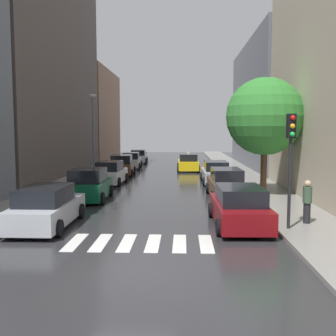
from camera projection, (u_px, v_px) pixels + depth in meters
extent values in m
cube|color=#29292C|center=(166.00, 175.00, 34.70)|extent=(28.00, 72.00, 0.04)
cube|color=gray|center=(93.00, 173.00, 34.94)|extent=(3.00, 72.00, 0.15)
cube|color=gray|center=(241.00, 174.00, 34.45)|extent=(3.00, 72.00, 0.15)
cube|color=silver|center=(75.00, 242.00, 13.64)|extent=(0.45, 2.20, 0.01)
cube|color=silver|center=(101.00, 242.00, 13.61)|extent=(0.45, 2.20, 0.01)
cube|color=silver|center=(127.00, 243.00, 13.57)|extent=(0.45, 2.20, 0.01)
cube|color=silver|center=(153.00, 243.00, 13.54)|extent=(0.45, 2.20, 0.01)
cube|color=silver|center=(180.00, 243.00, 13.50)|extent=(0.45, 2.20, 0.01)
cube|color=silver|center=(206.00, 244.00, 13.47)|extent=(0.45, 2.20, 0.01)
cube|color=#564C47|center=(34.00, 65.00, 32.95)|extent=(6.00, 21.49, 18.48)
cube|color=#8C6B56|center=(88.00, 116.00, 52.04)|extent=(6.00, 14.98, 11.56)
cube|color=slate|center=(274.00, 106.00, 41.43)|extent=(6.00, 21.41, 12.88)
cube|color=#B2B7BF|center=(47.00, 212.00, 15.84)|extent=(1.89, 4.70, 0.81)
cube|color=black|center=(45.00, 195.00, 15.54)|extent=(1.66, 2.58, 0.67)
cylinder|color=black|center=(38.00, 211.00, 17.44)|extent=(0.22, 0.64, 0.64)
cylinder|color=black|center=(81.00, 211.00, 17.37)|extent=(0.22, 0.64, 0.64)
cylinder|color=black|center=(7.00, 228.00, 14.36)|extent=(0.22, 0.64, 0.64)
cylinder|color=black|center=(59.00, 228.00, 14.29)|extent=(0.22, 0.64, 0.64)
cube|color=#0C4C2D|center=(89.00, 189.00, 21.99)|extent=(2.01, 4.30, 0.87)
cube|color=black|center=(88.00, 175.00, 21.70)|extent=(1.74, 2.37, 0.71)
cylinder|color=black|center=(78.00, 190.00, 23.44)|extent=(0.23, 0.64, 0.64)
cylinder|color=black|center=(111.00, 190.00, 23.39)|extent=(0.23, 0.64, 0.64)
cylinder|color=black|center=(65.00, 198.00, 20.63)|extent=(0.23, 0.64, 0.64)
cylinder|color=black|center=(102.00, 198.00, 20.59)|extent=(0.23, 0.64, 0.64)
cube|color=silver|center=(110.00, 176.00, 28.53)|extent=(1.94, 4.23, 0.81)
cube|color=black|center=(110.00, 166.00, 28.26)|extent=(1.65, 2.35, 0.67)
cylinder|color=black|center=(103.00, 177.00, 29.99)|extent=(0.25, 0.65, 0.64)
cylinder|color=black|center=(126.00, 177.00, 29.85)|extent=(0.25, 0.65, 0.64)
cylinder|color=black|center=(93.00, 182.00, 27.27)|extent=(0.25, 0.65, 0.64)
cylinder|color=black|center=(119.00, 182.00, 27.13)|extent=(0.25, 0.65, 0.64)
cube|color=brown|center=(122.00, 168.00, 34.14)|extent=(2.04, 4.23, 0.87)
cube|color=black|center=(122.00, 159.00, 33.86)|extent=(1.74, 2.35, 0.71)
cylinder|color=black|center=(113.00, 170.00, 35.53)|extent=(0.25, 0.65, 0.64)
cylinder|color=black|center=(134.00, 170.00, 35.54)|extent=(0.25, 0.65, 0.64)
cylinder|color=black|center=(109.00, 173.00, 32.80)|extent=(0.25, 0.65, 0.64)
cylinder|color=black|center=(131.00, 173.00, 32.81)|extent=(0.25, 0.65, 0.64)
cube|color=silver|center=(131.00, 162.00, 40.80)|extent=(1.99, 4.73, 0.78)
cube|color=black|center=(131.00, 156.00, 40.50)|extent=(1.68, 2.63, 0.64)
cylinder|color=black|center=(124.00, 164.00, 42.34)|extent=(0.25, 0.65, 0.64)
cylinder|color=black|center=(141.00, 164.00, 42.36)|extent=(0.25, 0.65, 0.64)
cylinder|color=black|center=(121.00, 166.00, 39.29)|extent=(0.25, 0.65, 0.64)
cylinder|color=black|center=(139.00, 166.00, 39.30)|extent=(0.25, 0.65, 0.64)
cube|color=silver|center=(139.00, 158.00, 47.32)|extent=(1.96, 4.24, 0.75)
cube|color=black|center=(138.00, 152.00, 47.04)|extent=(1.67, 2.36, 0.62)
cylinder|color=black|center=(132.00, 159.00, 48.71)|extent=(0.24, 0.65, 0.64)
cylinder|color=black|center=(147.00, 159.00, 48.71)|extent=(0.24, 0.65, 0.64)
cylinder|color=black|center=(130.00, 161.00, 45.97)|extent=(0.24, 0.65, 0.64)
cylinder|color=black|center=(145.00, 161.00, 45.96)|extent=(0.24, 0.65, 0.64)
cube|color=maroon|center=(239.00, 212.00, 15.95)|extent=(2.04, 4.80, 0.80)
cube|color=black|center=(240.00, 195.00, 15.64)|extent=(1.76, 2.65, 0.66)
cylinder|color=black|center=(211.00, 210.00, 17.55)|extent=(0.23, 0.64, 0.64)
cylinder|color=black|center=(255.00, 210.00, 17.52)|extent=(0.23, 0.64, 0.64)
cylinder|color=black|center=(219.00, 227.00, 14.43)|extent=(0.23, 0.64, 0.64)
cylinder|color=black|center=(272.00, 228.00, 14.40)|extent=(0.23, 0.64, 0.64)
cube|color=brown|center=(226.00, 188.00, 22.57)|extent=(1.89, 4.83, 0.84)
cube|color=black|center=(227.00, 175.00, 22.26)|extent=(1.62, 2.67, 0.69)
cylinder|color=black|center=(208.00, 188.00, 24.18)|extent=(0.24, 0.65, 0.64)
cylinder|color=black|center=(237.00, 188.00, 24.16)|extent=(0.24, 0.65, 0.64)
cylinder|color=black|center=(213.00, 197.00, 21.04)|extent=(0.24, 0.65, 0.64)
cylinder|color=black|center=(246.00, 197.00, 21.02)|extent=(0.24, 0.65, 0.64)
cube|color=#B2B7BF|center=(215.00, 175.00, 28.83)|extent=(1.85, 4.67, 0.80)
cube|color=black|center=(216.00, 166.00, 28.53)|extent=(1.62, 2.57, 0.65)
cylinder|color=black|center=(202.00, 177.00, 30.40)|extent=(0.23, 0.64, 0.64)
cylinder|color=black|center=(225.00, 177.00, 30.35)|extent=(0.23, 0.64, 0.64)
cylinder|color=black|center=(204.00, 182.00, 27.35)|extent=(0.23, 0.64, 0.64)
cylinder|color=black|center=(231.00, 182.00, 27.30)|extent=(0.23, 0.64, 0.64)
cube|color=yellow|center=(188.00, 165.00, 37.96)|extent=(1.95, 4.71, 0.80)
cube|color=black|center=(188.00, 157.00, 37.66)|extent=(1.68, 2.60, 0.65)
cube|color=#F2EDCC|center=(188.00, 153.00, 37.62)|extent=(0.21, 0.36, 0.18)
cylinder|color=black|center=(178.00, 166.00, 39.53)|extent=(0.23, 0.64, 0.64)
cylinder|color=black|center=(197.00, 166.00, 39.50)|extent=(0.23, 0.64, 0.64)
cylinder|color=black|center=(179.00, 169.00, 36.47)|extent=(0.23, 0.64, 0.64)
cylinder|color=black|center=(199.00, 169.00, 36.43)|extent=(0.23, 0.64, 0.64)
cylinder|color=black|center=(307.00, 213.00, 15.80)|extent=(0.28, 0.28, 0.82)
cylinder|color=#38513D|center=(307.00, 195.00, 15.73)|extent=(0.36, 0.36, 0.65)
sphere|color=tan|center=(308.00, 184.00, 15.69)|extent=(0.26, 0.26, 0.26)
cylinder|color=#513823|center=(264.00, 172.00, 23.07)|extent=(0.36, 0.36, 2.60)
sphere|color=#307D2F|center=(265.00, 116.00, 22.77)|extent=(4.46, 4.46, 4.46)
cylinder|color=black|center=(290.00, 184.00, 14.83)|extent=(0.12, 0.12, 3.40)
cube|color=black|center=(291.00, 126.00, 14.63)|extent=(0.30, 0.30, 0.90)
sphere|color=red|center=(293.00, 118.00, 14.42)|extent=(0.18, 0.18, 0.18)
sphere|color=#F2A519|center=(293.00, 126.00, 14.45)|extent=(0.18, 0.18, 0.18)
sphere|color=green|center=(292.00, 134.00, 14.48)|extent=(0.18, 0.18, 0.18)
cylinder|color=#595B60|center=(94.00, 138.00, 30.99)|extent=(0.16, 0.16, 6.22)
ellipsoid|color=beige|center=(93.00, 96.00, 30.68)|extent=(0.60, 0.28, 0.24)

